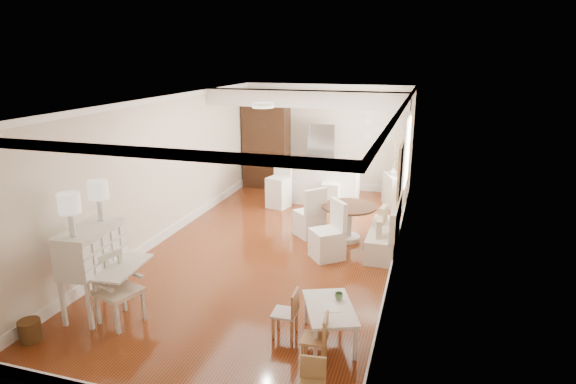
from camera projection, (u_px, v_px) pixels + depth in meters
The scene contains 19 objects.
room at pixel (281, 143), 8.89m from camera, with size 9.00×9.04×2.82m.
secretary_bureau at pixel (93, 270), 6.77m from camera, with size 1.00×1.02×1.28m, color silver.
gustavian_armchair at pixel (119, 290), 6.53m from camera, with size 0.55×0.55×0.96m, color beige.
wicker_basket at pixel (30, 330), 6.20m from camera, with size 0.28×0.28×0.28m, color brown.
kids_table at pixel (329, 324), 6.17m from camera, with size 0.58×0.97×0.49m, color white.
kids_chair_a at pixel (314, 338), 5.73m from camera, with size 0.31×0.31×0.63m, color tan.
kids_chair_b at pixel (285, 312), 6.27m from camera, with size 0.32×0.32×0.66m, color #A2744A.
banquette at pixel (384, 226), 8.93m from camera, with size 0.52×1.60×0.98m, color silver.
dining_table at pixel (349, 223), 9.46m from camera, with size 1.06×1.06×0.72m, color #422515.
slip_chair_near at pixel (327, 230), 8.59m from camera, with size 0.50×0.52×1.06m, color white.
slip_chair_far at pixel (309, 211), 9.66m from camera, with size 0.49×0.51×1.04m, color white.
breakfast_counter at pixel (317, 182), 11.84m from camera, with size 2.05×0.65×1.03m, color white.
bar_stool_left at pixel (278, 184), 11.46m from camera, with size 0.47×0.47×1.17m, color white.
bar_stool_right at pixel (331, 188), 11.33m from camera, with size 0.41×0.41×1.02m, color white.
pantry_cabinet at pixel (266, 145), 13.12m from camera, with size 1.20×0.60×2.30m, color #381E11.
fridge at pixel (334, 159), 12.64m from camera, with size 0.75×0.65×1.80m, color silver.
sideboard at pixel (394, 190), 11.59m from camera, with size 0.36×0.82×0.78m, color beige.
pencil_cup at pixel (339, 296), 6.28m from camera, with size 0.11×0.11×0.09m, color #5C9255.
branch_vase at pixel (393, 171), 11.49m from camera, with size 0.16×0.16×0.17m, color silver.
Camera 1 is at (2.72, -8.05, 3.58)m, focal length 30.00 mm.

